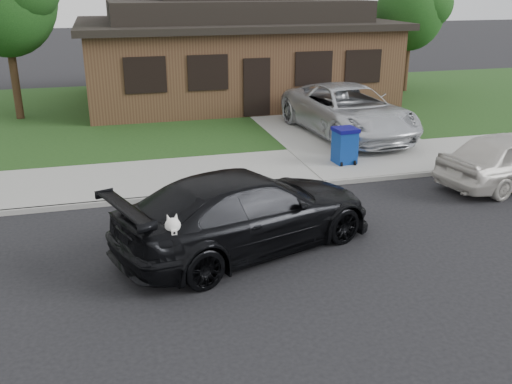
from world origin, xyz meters
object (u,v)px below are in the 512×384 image
object	(u,v)px
minivan	(348,110)
sedan	(247,211)
white_compact	(512,159)
recycling_bin	(345,146)

from	to	relation	value
minivan	sedan	bearing A→B (deg)	-131.41
white_compact	recycling_bin	xyz separation A→B (m)	(-3.49, 2.43, -0.07)
white_compact	sedan	bearing A→B (deg)	92.15
white_compact	minivan	bearing A→B (deg)	10.24
minivan	white_compact	bearing A→B (deg)	-73.23
recycling_bin	sedan	bearing A→B (deg)	-137.11
white_compact	recycling_bin	bearing A→B (deg)	43.28
white_compact	recycling_bin	world-z (taller)	white_compact
minivan	recycling_bin	size ratio (longest dim) A/B	5.71
recycling_bin	white_compact	bearing A→B (deg)	-39.85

